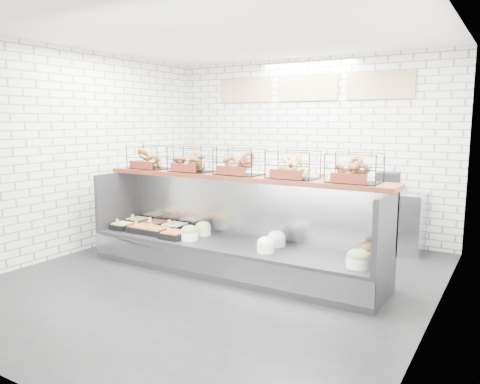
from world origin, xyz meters
The scene contains 5 objects.
ground centered at (0.00, 0.00, 0.00)m, with size 5.50×5.50×0.00m, color black.
room_shell centered at (0.00, 0.60, 2.06)m, with size 5.02×5.51×3.01m.
display_case centered at (-0.02, 0.34, 0.33)m, with size 4.00×0.90×1.20m.
bagel_shelf centered at (0.00, 0.52, 1.38)m, with size 4.10×0.50×0.40m.
prep_counter centered at (0.00, 2.43, 0.47)m, with size 4.00×0.60×1.20m.
Camera 1 is at (3.15, -4.68, 1.96)m, focal length 35.00 mm.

